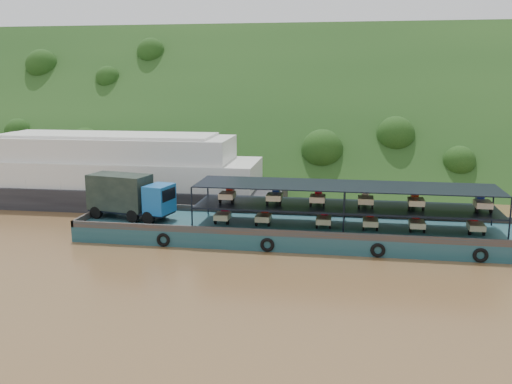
# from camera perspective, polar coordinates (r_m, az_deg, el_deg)

# --- Properties ---
(ground) EXTENTS (160.00, 160.00, 0.00)m
(ground) POSITION_cam_1_polar(r_m,az_deg,el_deg) (45.47, 1.87, -4.79)
(ground) COLOR brown
(ground) RESTS_ON ground
(hillside) EXTENTS (140.00, 39.60, 39.60)m
(hillside) POSITION_cam_1_polar(r_m,az_deg,el_deg) (80.48, 5.29, 2.38)
(hillside) COLOR black
(hillside) RESTS_ON ground
(cargo_barge) EXTENTS (35.07, 7.18, 4.82)m
(cargo_barge) POSITION_cam_1_polar(r_m,az_deg,el_deg) (45.32, 2.42, -3.27)
(cargo_barge) COLOR #144249
(cargo_barge) RESTS_ON ground
(passenger_ferry) EXTENTS (35.23, 9.30, 7.11)m
(passenger_ferry) POSITION_cam_1_polar(r_m,az_deg,el_deg) (59.43, -14.30, 1.80)
(passenger_ferry) COLOR black
(passenger_ferry) RESTS_ON ground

